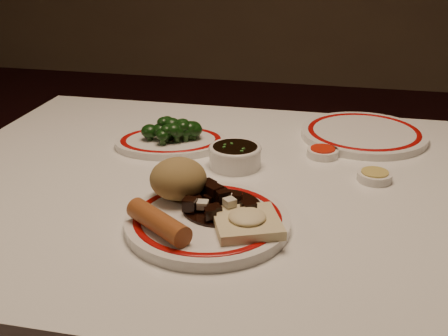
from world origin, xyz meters
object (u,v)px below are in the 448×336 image
spring_roll (158,222)px  broccoli_pile (174,128)px  fried_wonton (247,221)px  broccoli_plate (171,142)px  soy_bowl (235,157)px  rice_mound (178,179)px  main_plate (208,221)px  stirfry_heap (219,202)px  dining_table (240,226)px

spring_roll → broccoli_pile: broccoli_pile is taller
spring_roll → fried_wonton: size_ratio=0.97×
broccoli_plate → soy_bowl: (0.16, -0.08, 0.01)m
rice_mound → broccoli_plate: 0.29m
main_plate → rice_mound: rice_mound is taller
fried_wonton → broccoli_plate: (-0.23, 0.34, -0.02)m
main_plate → fried_wonton: (0.07, -0.02, 0.02)m
broccoli_plate → soy_bowl: bearing=-26.8°
rice_mound → fried_wonton: bearing=-30.3°
rice_mound → stirfry_heap: size_ratio=0.73×
fried_wonton → stirfry_heap: stirfry_heap is taller
dining_table → broccoli_pile: size_ratio=9.51×
main_plate → broccoli_pile: broccoli_pile is taller
rice_mound → spring_roll: (0.00, -0.12, -0.02)m
dining_table → broccoli_plate: bearing=140.2°
dining_table → main_plate: 0.20m
stirfry_heap → main_plate: bearing=-108.4°
rice_mound → soy_bowl: rice_mound is taller
spring_roll → fried_wonton: spring_roll is taller
rice_mound → soy_bowl: size_ratio=0.94×
main_plate → rice_mound: bearing=138.3°
rice_mound → fried_wonton: 0.15m
dining_table → main_plate: main_plate is taller
fried_wonton → spring_roll: bearing=-162.0°
dining_table → stirfry_heap: (-0.01, -0.14, 0.12)m
dining_table → rice_mound: 0.20m
broccoli_plate → dining_table: bearing=-39.8°
main_plate → broccoli_plate: (-0.16, 0.32, -0.00)m
fried_wonton → broccoli_pile: size_ratio=0.99×
dining_table → spring_roll: size_ratio=9.85×
rice_mound → broccoli_pile: (-0.09, 0.27, -0.01)m
spring_roll → dining_table: bearing=17.4°
dining_table → broccoli_plate: 0.26m
broccoli_pile → fried_wonton: bearing=-57.6°
fried_wonton → broccoli_pile: 0.41m
rice_mound → broccoli_plate: rice_mound is taller
main_plate → soy_bowl: 0.24m
rice_mound → spring_roll: size_ratio=0.78×
fried_wonton → broccoli_plate: size_ratio=0.46×
broccoli_pile → soy_bowl: broccoli_pile is taller
dining_table → fried_wonton: bearing=-76.7°
soy_bowl → main_plate: bearing=-88.8°
broccoli_pile → rice_mound: bearing=-71.7°
dining_table → spring_roll: bearing=-109.2°
fried_wonton → stirfry_heap: (-0.06, 0.05, 0.00)m
broccoli_plate → rice_mound: bearing=-70.0°
rice_mound → stirfry_heap: bearing=-17.8°
dining_table → spring_roll: (-0.08, -0.23, 0.13)m
main_plate → broccoli_pile: (-0.15, 0.32, 0.03)m
main_plate → broccoli_pile: size_ratio=2.70×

